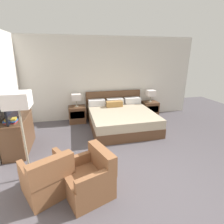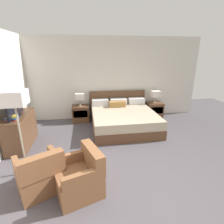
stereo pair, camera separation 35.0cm
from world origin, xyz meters
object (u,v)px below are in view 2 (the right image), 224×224
Objects in this scene: table_lamp_left at (80,97)px; book_small_top at (12,116)px; tv at (15,106)px; armchair_companion at (80,177)px; book_red_cover at (12,119)px; dresser at (20,130)px; table_lamp_right at (155,94)px; floor_lamp at (15,103)px; armchair_by_window at (40,175)px; nightstand_left at (81,113)px; nightstand_right at (154,110)px; bed at (123,118)px; book_blue_cover at (12,118)px.

table_lamp_left is 2.05× the size of book_small_top.
tv is 1.04× the size of armchair_companion.
book_small_top is at bearing 0.00° from book_red_cover.
table_lamp_right is at bearing 20.22° from dresser.
table_lamp_right is 4.21m from armchair_companion.
floor_lamp reaches higher than armchair_companion.
nightstand_left is at bearing 78.82° from armchair_by_window.
nightstand_right is 0.62× the size of armchair_companion.
tv reaches higher than armchair_by_window.
bed is 2.85m from dresser.
table_lamp_right reaches higher than nightstand_right.
armchair_companion is at bearing -44.90° from book_small_top.
bed is 2.97m from tv.
tv is (0.00, -0.10, 0.63)m from dresser.
nightstand_left is at bearing 51.78° from book_blue_cover.
nightstand_right is 2.49× the size of book_red_cover.
bed is at bearing 21.86° from book_red_cover.
book_red_cover is 1.10m from floor_lamp.
table_lamp_left reaches higher than book_red_cover.
dresser is 1.31× the size of tv.
book_red_cover is at bearing 180.00° from book_small_top.
book_blue_cover is 0.28× the size of armchair_companion.
table_lamp_right is at bearing 24.20° from book_red_cover.
bed is 3.01m from book_blue_cover.
nightstand_right is at bearing 28.79° from bed.
table_lamp_left is 1.00× the size of table_lamp_right.
book_blue_cover is at bearing 180.00° from book_small_top.
dresser is at bearing 116.41° from armchair_by_window.
nightstand_left is 0.59× the size of armchair_by_window.
table_lamp_left is at bearing 78.83° from armchair_by_window.
book_small_top is (-4.04, -1.82, 0.62)m from nightstand_right.
table_lamp_left is (-0.00, 0.00, 0.59)m from nightstand_left.
armchair_companion is (1.47, -1.79, -0.13)m from dresser.
book_red_cover is at bearing -128.20° from nightstand_left.
armchair_by_window is at bearing -63.59° from dresser.
table_lamp_right is 4.52m from floor_lamp.
table_lamp_left is at bearing 52.00° from book_small_top.
dresser is 1.83m from armchair_by_window.
dresser is at bearing 89.42° from book_red_cover.
bed is 2.36× the size of armchair_companion.
book_small_top is (0.01, 0.00, 0.07)m from book_red_cover.
bed reaches higher than book_small_top.
table_lamp_left is 2.89m from floor_lamp.
nightstand_right is at bearing 20.20° from dresser.
table_lamp_right reaches higher than book_small_top.
tv is 3.69× the size of book_blue_cover.
book_blue_cover is at bearing 180.00° from book_red_cover.
nightstand_right is at bearing 21.41° from tv.
nightstand_left is at bearing 151.18° from bed.
table_lamp_left is at bearing 46.23° from dresser.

